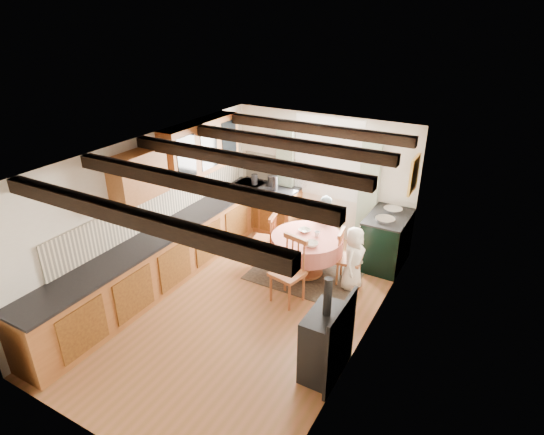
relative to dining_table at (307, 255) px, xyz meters
The scene contains 41 objects.
floor 1.37m from the dining_table, 108.22° to the right, with size 3.60×5.50×0.00m, color #9A5C38.
ceiling 2.43m from the dining_table, 108.22° to the right, with size 3.60×5.50×0.00m, color white.
wall_back 1.77m from the dining_table, 105.42° to the left, with size 3.60×0.00×2.40m, color silver.
wall_front 4.11m from the dining_table, 95.89° to the right, with size 3.60×0.00×2.40m, color silver.
wall_left 2.68m from the dining_table, 150.47° to the right, with size 0.00×5.50×2.40m, color silver.
wall_right 2.05m from the dining_table, 42.10° to the right, with size 0.00×5.50×2.40m, color silver.
beam_a 3.82m from the dining_table, 97.23° to the right, with size 3.60×0.16×0.16m, color black.
beam_b 3.01m from the dining_table, 100.38° to the right, with size 3.60×0.16×0.16m, color black.
beam_c 2.35m from the dining_table, 108.22° to the right, with size 3.60×0.16×0.16m, color black.
beam_d 2.01m from the dining_table, 148.44° to the right, with size 3.60×0.16×0.16m, color black.
beam_e 2.13m from the dining_table, 118.94° to the left, with size 3.60×0.16×0.16m, color black.
splash_left 2.53m from the dining_table, 156.50° to the right, with size 0.02×4.50×0.55m, color beige.
splash_back 2.21m from the dining_table, 133.74° to the left, with size 1.40×0.02×0.55m, color beige.
base_cabinet_left 2.29m from the dining_table, 146.76° to the right, with size 0.60×5.30×0.88m, color #975729.
base_cabinet_back 1.89m from the dining_table, 140.72° to the left, with size 1.30×0.60×0.88m, color #975729.
worktop_left 2.33m from the dining_table, 146.48° to the right, with size 0.64×5.30×0.04m, color black.
worktop_back 1.95m from the dining_table, 141.19° to the left, with size 1.30×0.64×0.04m, color black.
wall_cabinet_glass 2.59m from the dining_table, behind, with size 0.34×1.80×0.90m, color #975729.
wall_cabinet_solid 2.99m from the dining_table, 142.75° to the right, with size 0.34×0.90×0.70m, color #975729.
window_frame 1.96m from the dining_table, 101.92° to the left, with size 1.34×0.03×1.54m, color white.
window_pane 1.96m from the dining_table, 101.88° to the left, with size 1.20×0.01×1.40m, color white.
curtain_left 1.96m from the dining_table, 129.78° to the left, with size 0.35×0.10×2.10m, color #ABB2A2.
curtain_right 1.67m from the dining_table, 68.96° to the left, with size 0.35×0.10×2.10m, color #ABB2A2.
curtain_rod 2.33m from the dining_table, 102.62° to the left, with size 0.03×0.03×2.00m, color black.
wall_picture 2.18m from the dining_table, 37.63° to the left, with size 0.04×0.50×0.60m, color gold.
wall_plate 2.09m from the dining_table, 66.51° to the left, with size 0.30×0.30×0.02m, color silver.
rug 0.35m from the dining_table, behind, with size 1.78×1.38×0.01m, color black.
dining_table is the anchor object (origin of this frame).
chair_near 0.87m from the dining_table, 84.67° to the right, with size 0.45×0.47×1.06m, color #9D4D26, non-canonical shape.
chair_left 0.81m from the dining_table, behind, with size 0.42×0.44×0.98m, color #9D4D26, non-canonical shape.
chair_right 0.73m from the dining_table, ahead, with size 0.40×0.42×0.93m, color #9D4D26, non-canonical shape.
aga_range 1.45m from the dining_table, 42.80° to the left, with size 0.67×1.03×0.95m, color black, non-canonical shape.
cast_iron_stove 2.30m from the dining_table, 59.15° to the right, with size 0.41×0.69×1.37m, color black, non-canonical shape.
child_far 0.75m from the dining_table, 89.12° to the left, with size 0.44×0.29×1.19m, color slate.
child_right 0.84m from the dining_table, ahead, with size 0.52×0.34×1.07m, color silver.
bowl_a 0.42m from the dining_table, 131.60° to the left, with size 0.20×0.20×0.05m, color silver.
bowl_b 0.52m from the dining_table, 54.15° to the right, with size 0.22×0.22×0.07m, color silver.
cup 0.43m from the dining_table, 27.89° to the left, with size 0.09×0.09×0.09m, color silver.
canister_tall 2.17m from the dining_table, 146.19° to the left, with size 0.12×0.12×0.21m, color #262628.
canister_wide 1.97m from the dining_table, 137.48° to the left, with size 0.19×0.19×0.21m, color #262628.
canister_slim 1.77m from the dining_table, 138.30° to the left, with size 0.10×0.10×0.29m, color #262628.
Camera 1 is at (3.12, -4.73, 4.15)m, focal length 29.64 mm.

